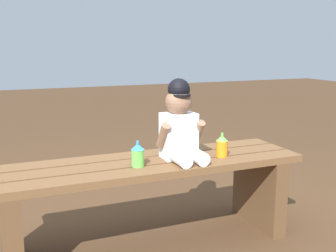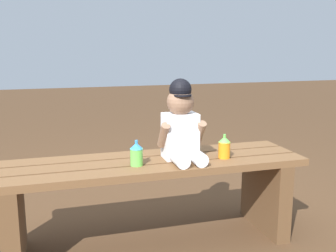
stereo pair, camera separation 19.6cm
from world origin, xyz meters
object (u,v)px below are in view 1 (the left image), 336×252
object	(u,v)px
child_figure	(180,124)
sippy_cup_left	(138,154)
sippy_cup_right	(222,145)
park_bench	(150,188)

from	to	relation	value
child_figure	sippy_cup_left	world-z (taller)	child_figure
sippy_cup_left	sippy_cup_right	distance (m)	0.46
child_figure	sippy_cup_right	world-z (taller)	child_figure
park_bench	sippy_cup_right	world-z (taller)	sippy_cup_right
park_bench	sippy_cup_left	size ratio (longest dim) A/B	12.56
child_figure	sippy_cup_left	size ratio (longest dim) A/B	3.26
park_bench	sippy_cup_left	distance (m)	0.23
park_bench	sippy_cup_right	distance (m)	0.43
child_figure	sippy_cup_right	distance (m)	0.25
park_bench	sippy_cup_left	bearing A→B (deg)	-141.04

